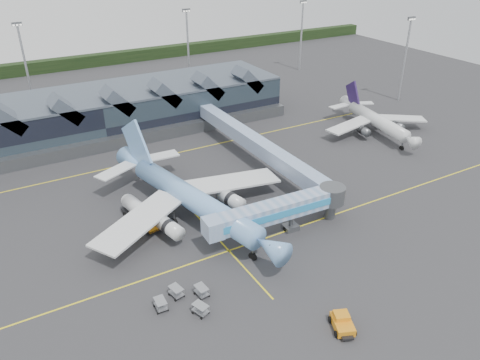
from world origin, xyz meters
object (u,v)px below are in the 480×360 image
jet_bridge (286,209)px  fuel_truck (140,212)px  main_airliner (188,196)px  pushback_tug (342,323)px  regional_jet (375,120)px

jet_bridge → fuel_truck: bearing=146.0°
main_airliner → jet_bridge: (11.39, -11.47, 0.27)m
main_airliner → pushback_tug: (5.61, -31.71, -3.13)m
jet_bridge → main_airliner: bearing=137.3°
jet_bridge → pushback_tug: jet_bridge is taller
fuel_truck → pushback_tug: bearing=-79.6°
fuel_truck → pushback_tug: size_ratio=2.33×
main_airliner → regional_jet: bearing=0.7°
fuel_truck → main_airliner: bearing=-29.0°
regional_jet → pushback_tug: regional_jet is taller
regional_jet → jet_bridge: bearing=-140.4°
fuel_truck → jet_bridge: bearing=-47.0°
regional_jet → jet_bridge: regional_jet is taller
main_airliner → regional_jet: size_ratio=1.44×
main_airliner → jet_bridge: main_airliner is taller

